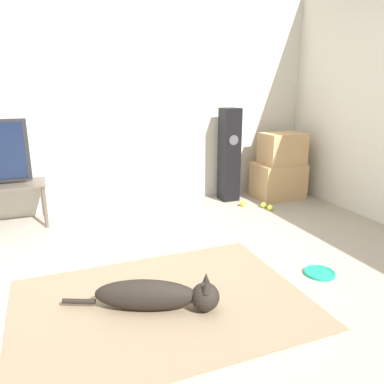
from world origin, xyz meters
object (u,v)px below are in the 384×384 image
at_px(frisbee, 320,273).
at_px(cardboard_box_upper, 282,149).
at_px(tennis_ball_by_boxes, 263,205).
at_px(cardboard_box_lower, 278,180).
at_px(dog, 158,295).
at_px(tennis_ball_loose_on_carpet, 270,208).
at_px(floor_speaker, 229,155).
at_px(tennis_ball_near_speaker, 242,204).

xyz_separation_m(frisbee, cardboard_box_upper, (0.88, 1.83, 0.62)).
height_order(frisbee, tennis_ball_by_boxes, tennis_ball_by_boxes).
bearing_deg(cardboard_box_upper, frisbee, -115.66).
relative_size(frisbee, cardboard_box_lower, 0.39).
bearing_deg(dog, cardboard_box_upper, 40.46).
bearing_deg(dog, cardboard_box_lower, 41.01).
bearing_deg(tennis_ball_loose_on_carpet, dog, -140.83).
bearing_deg(frisbee, cardboard_box_upper, 64.34).
height_order(cardboard_box_lower, tennis_ball_by_boxes, cardboard_box_lower).
height_order(cardboard_box_upper, tennis_ball_loose_on_carpet, cardboard_box_upper).
relative_size(floor_speaker, tennis_ball_near_speaker, 17.05).
distance_m(cardboard_box_lower, tennis_ball_by_boxes, 0.54).
bearing_deg(cardboard_box_lower, tennis_ball_loose_on_carpet, -131.56).
height_order(cardboard_box_lower, tennis_ball_near_speaker, cardboard_box_lower).
xyz_separation_m(cardboard_box_upper, tennis_ball_loose_on_carpet, (-0.39, -0.40, -0.60)).
bearing_deg(dog, floor_speaker, 53.08).
xyz_separation_m(dog, tennis_ball_near_speaker, (1.53, 1.69, -0.08)).
distance_m(cardboard_box_lower, tennis_ball_loose_on_carpet, 0.59).
height_order(cardboard_box_lower, cardboard_box_upper, cardboard_box_upper).
bearing_deg(tennis_ball_loose_on_carpet, cardboard_box_upper, 45.67).
height_order(cardboard_box_upper, tennis_ball_near_speaker, cardboard_box_upper).
bearing_deg(tennis_ball_by_boxes, cardboard_box_lower, 38.02).
xyz_separation_m(cardboard_box_lower, floor_speaker, (-0.63, 0.15, 0.34)).
xyz_separation_m(dog, floor_speaker, (1.50, 2.00, 0.45)).
bearing_deg(tennis_ball_near_speaker, tennis_ball_by_boxes, -34.87).
bearing_deg(tennis_ball_near_speaker, floor_speaker, 95.56).
relative_size(tennis_ball_near_speaker, tennis_ball_loose_on_carpet, 1.00).
bearing_deg(dog, frisbee, 0.36).
height_order(cardboard_box_upper, tennis_ball_by_boxes, cardboard_box_upper).
xyz_separation_m(dog, cardboard_box_lower, (2.13, 1.85, 0.11)).
bearing_deg(tennis_ball_loose_on_carpet, cardboard_box_lower, 48.44).
bearing_deg(frisbee, tennis_ball_near_speaker, 81.19).
bearing_deg(tennis_ball_loose_on_carpet, frisbee, -108.78).
relative_size(dog, tennis_ball_by_boxes, 14.16).
height_order(floor_speaker, tennis_ball_loose_on_carpet, floor_speaker).
relative_size(dog, frisbee, 4.05).
relative_size(frisbee, tennis_ball_loose_on_carpet, 3.50).
distance_m(floor_speaker, tennis_ball_loose_on_carpet, 0.82).
bearing_deg(floor_speaker, frisbee, -96.57).
relative_size(dog, cardboard_box_lower, 1.58).
relative_size(frisbee, tennis_ball_near_speaker, 3.50).
distance_m(tennis_ball_by_boxes, tennis_ball_near_speaker, 0.25).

